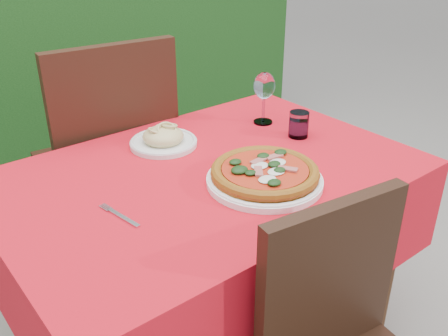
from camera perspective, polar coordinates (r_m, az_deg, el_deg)
hedge at (r=2.80m, az=-21.99°, el=14.46°), size 3.20×0.55×1.78m
dining_table at (r=1.59m, az=-1.69°, el=-5.04°), size 1.26×0.86×0.75m
chair_far at (r=2.02m, az=-12.90°, el=1.74°), size 0.52×0.52×1.05m
pizza_plate at (r=1.43m, az=4.68°, el=-0.76°), size 0.39×0.39×0.06m
pasta_plate at (r=1.68m, az=-6.95°, el=3.31°), size 0.22×0.22×0.06m
water_glass at (r=1.75m, az=8.53°, el=4.81°), size 0.07×0.07×0.09m
wine_glass at (r=1.82m, az=4.62°, el=9.11°), size 0.08×0.08×0.19m
fork at (r=1.31m, az=-11.44°, el=-5.57°), size 0.05×0.17×0.00m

